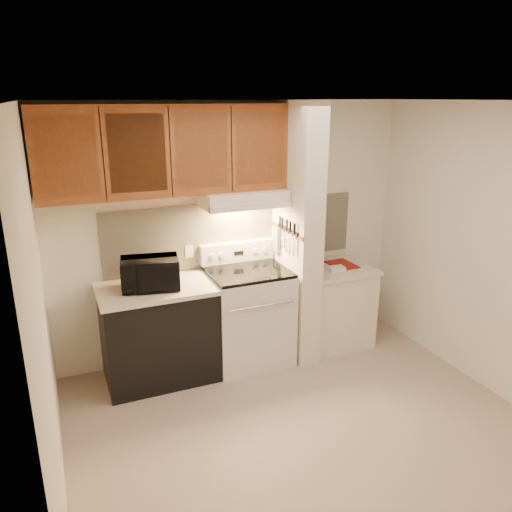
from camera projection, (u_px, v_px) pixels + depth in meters
floor at (302, 424)px, 4.03m from camera, size 3.60×3.60×0.00m
ceiling at (313, 101)px, 3.27m from camera, size 3.60×3.60×0.00m
wall_back at (235, 231)px, 4.96m from camera, size 3.60×2.50×0.02m
wall_left at (41, 320)px, 2.98m from camera, size 0.02×3.00×2.50m
wall_right at (490, 251)px, 4.31m from camera, size 0.02×3.00×2.50m
backsplash at (235, 233)px, 4.96m from camera, size 2.60×0.02×0.63m
range_body at (248, 317)px, 4.90m from camera, size 0.76×0.65×0.92m
oven_window at (261, 326)px, 4.61m from camera, size 0.50×0.01×0.30m
oven_handle at (263, 306)px, 4.51m from camera, size 0.65×0.02×0.02m
cooktop at (248, 271)px, 4.76m from camera, size 0.74×0.64×0.03m
range_backguard at (237, 252)px, 4.97m from camera, size 0.76×0.08×0.20m
range_display at (239, 253)px, 4.93m from camera, size 0.10×0.01×0.04m
range_knob_left_outer at (212, 256)px, 4.83m from camera, size 0.05×0.02×0.05m
range_knob_left_inner at (222, 255)px, 4.87m from camera, size 0.05×0.02×0.05m
range_knob_right_inner at (256, 251)px, 5.00m from camera, size 0.05×0.02×0.05m
range_knob_right_outer at (265, 250)px, 5.04m from camera, size 0.05×0.02×0.05m
dishwasher_front at (159, 335)px, 4.59m from camera, size 1.00×0.63×0.87m
left_countertop at (156, 289)px, 4.45m from camera, size 1.04×0.67×0.04m
spoon_rest at (159, 278)px, 4.65m from camera, size 0.24×0.13×0.02m
teal_jar at (156, 272)px, 4.64m from camera, size 0.11×0.11×0.11m
outlet at (189, 252)px, 4.81m from camera, size 0.08×0.01×0.12m
microwave at (150, 274)px, 4.37m from camera, size 0.54×0.41×0.27m
partition_pillar at (297, 234)px, 4.85m from camera, size 0.22×0.70×2.50m
pillar_trim at (286, 230)px, 4.79m from camera, size 0.01×0.70×0.04m
knife_strip at (288, 230)px, 4.73m from camera, size 0.02×0.42×0.04m
knife_blade_a at (295, 245)px, 4.61m from camera, size 0.01×0.03×0.16m
knife_handle_a at (295, 229)px, 4.57m from camera, size 0.02×0.02×0.10m
knife_blade_b at (291, 243)px, 4.69m from camera, size 0.01×0.04×0.18m
knife_handle_b at (290, 227)px, 4.65m from camera, size 0.02×0.02×0.10m
knife_blade_c at (287, 242)px, 4.76m from camera, size 0.01×0.04×0.20m
knife_handle_c at (287, 225)px, 4.71m from camera, size 0.02×0.02×0.10m
knife_blade_d at (282, 238)px, 4.84m from camera, size 0.01×0.04×0.16m
knife_handle_d at (282, 223)px, 4.80m from camera, size 0.02×0.02×0.10m
knife_blade_e at (279, 237)px, 4.90m from camera, size 0.01×0.04×0.18m
knife_handle_e at (280, 221)px, 4.84m from camera, size 0.02×0.02×0.10m
oven_mitt at (277, 239)px, 4.97m from camera, size 0.03×0.10×0.25m
right_cab_base at (333, 307)px, 5.27m from camera, size 0.70×0.60×0.81m
right_countertop at (335, 269)px, 5.14m from camera, size 0.74×0.64×0.04m
red_folder at (342, 264)px, 5.20m from camera, size 0.25×0.34×0.01m
white_box at (336, 269)px, 5.02m from camera, size 0.17×0.12×0.04m
range_hood at (243, 198)px, 4.66m from camera, size 0.78×0.44×0.15m
hood_lip at (251, 207)px, 4.49m from camera, size 0.78×0.04×0.06m
upper_cabinets at (166, 150)px, 4.30m from camera, size 2.18×0.33×0.77m
cab_door_a at (66, 156)px, 3.86m from camera, size 0.46×0.01×0.63m
cab_gap_a at (103, 155)px, 3.96m from camera, size 0.01×0.01×0.73m
cab_door_b at (137, 153)px, 4.06m from camera, size 0.46×0.01×0.63m
cab_gap_b at (170, 152)px, 4.16m from camera, size 0.01×0.01×0.73m
cab_door_c at (202, 151)px, 4.26m from camera, size 0.46×0.01×0.63m
cab_gap_c at (232, 149)px, 4.36m from camera, size 0.01×0.01×0.73m
cab_door_d at (260, 148)px, 4.46m from camera, size 0.46×0.01×0.63m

